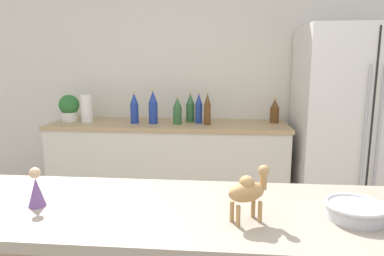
{
  "coord_description": "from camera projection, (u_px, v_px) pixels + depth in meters",
  "views": [
    {
      "loc": [
        0.19,
        -0.72,
        1.45
      ],
      "look_at": [
        -0.0,
        1.37,
        1.07
      ],
      "focal_mm": 32.0,
      "sensor_mm": 36.0,
      "label": 1
    }
  ],
  "objects": [
    {
      "name": "camel_figurine",
      "position": [
        248.0,
        190.0,
        1.01
      ],
      "size": [
        0.13,
        0.11,
        0.17
      ],
      "color": "#A87F4C",
      "rests_on": "bar_counter"
    },
    {
      "name": "back_bottle_1",
      "position": [
        190.0,
        108.0,
        3.21
      ],
      "size": [
        0.08,
        0.08,
        0.28
      ],
      "color": "#2D6033",
      "rests_on": "back_counter"
    },
    {
      "name": "back_bottle_2",
      "position": [
        153.0,
        108.0,
        3.12
      ],
      "size": [
        0.08,
        0.08,
        0.31
      ],
      "color": "navy",
      "rests_on": "back_counter"
    },
    {
      "name": "potted_plant",
      "position": [
        69.0,
        107.0,
        3.25
      ],
      "size": [
        0.19,
        0.19,
        0.25
      ],
      "color": "silver",
      "rests_on": "back_counter"
    },
    {
      "name": "back_counter",
      "position": [
        169.0,
        171.0,
        3.27
      ],
      "size": [
        2.19,
        0.63,
        0.94
      ],
      "color": "silver",
      "rests_on": "ground_plane"
    },
    {
      "name": "back_bottle_5",
      "position": [
        275.0,
        111.0,
        3.17
      ],
      "size": [
        0.08,
        0.08,
        0.23
      ],
      "color": "brown",
      "rests_on": "back_counter"
    },
    {
      "name": "wall_back",
      "position": [
        205.0,
        84.0,
        3.43
      ],
      "size": [
        8.0,
        0.06,
        2.55
      ],
      "color": "silver",
      "rests_on": "ground_plane"
    },
    {
      "name": "refrigerator",
      "position": [
        353.0,
        132.0,
        2.97
      ],
      "size": [
        0.95,
        0.75,
        1.78
      ],
      "color": "silver",
      "rests_on": "ground_plane"
    },
    {
      "name": "back_bottle_4",
      "position": [
        207.0,
        109.0,
        3.05
      ],
      "size": [
        0.06,
        0.06,
        0.29
      ],
      "color": "brown",
      "rests_on": "back_counter"
    },
    {
      "name": "paper_towel_roll",
      "position": [
        87.0,
        108.0,
        3.21
      ],
      "size": [
        0.1,
        0.1,
        0.26
      ],
      "color": "white",
      "rests_on": "back_counter"
    },
    {
      "name": "fruit_bowl",
      "position": [
        355.0,
        210.0,
        1.04
      ],
      "size": [
        0.18,
        0.18,
        0.05
      ],
      "color": "#B7BABF",
      "rests_on": "bar_counter"
    },
    {
      "name": "back_bottle_0",
      "position": [
        134.0,
        108.0,
        3.14
      ],
      "size": [
        0.08,
        0.08,
        0.29
      ],
      "color": "navy",
      "rests_on": "back_counter"
    },
    {
      "name": "back_bottle_6",
      "position": [
        177.0,
        111.0,
        3.1
      ],
      "size": [
        0.08,
        0.08,
        0.25
      ],
      "color": "#2D6033",
      "rests_on": "back_counter"
    },
    {
      "name": "back_bottle_3",
      "position": [
        199.0,
        109.0,
        3.15
      ],
      "size": [
        0.07,
        0.07,
        0.28
      ],
      "color": "navy",
      "rests_on": "back_counter"
    },
    {
      "name": "wise_man_figurine_blue",
      "position": [
        36.0,
        190.0,
        1.12
      ],
      "size": [
        0.06,
        0.06,
        0.13
      ],
      "color": "#6B4784",
      "rests_on": "bar_counter"
    }
  ]
}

